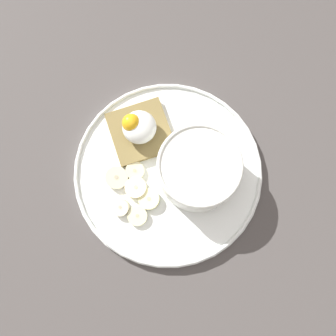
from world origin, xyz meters
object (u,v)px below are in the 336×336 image
(poached_egg, at_px, (138,126))
(banana_slice_inner, at_px, (121,208))
(oatmeal_bowl, at_px, (198,170))
(banana_slice_outer, at_px, (135,171))
(banana_slice_front, at_px, (136,188))
(banana_slice_back, at_px, (117,178))
(banana_slice_left, at_px, (149,199))
(toast_slice, at_px, (140,132))
(banana_slice_right, at_px, (138,216))

(poached_egg, distance_m, banana_slice_inner, 0.13)
(oatmeal_bowl, xyz_separation_m, banana_slice_inner, (-0.07, 0.11, -0.02))
(banana_slice_inner, bearing_deg, banana_slice_outer, -13.90)
(banana_slice_front, height_order, banana_slice_back, banana_slice_back)
(banana_slice_inner, bearing_deg, banana_slice_left, -67.41)
(poached_egg, bearing_deg, banana_slice_outer, -179.15)
(banana_slice_back, distance_m, banana_slice_outer, 0.03)
(banana_slice_left, xyz_separation_m, banana_slice_outer, (0.04, 0.03, -0.00))
(oatmeal_bowl, relative_size, banana_slice_back, 2.50)
(toast_slice, distance_m, banana_slice_right, 0.14)
(banana_slice_back, height_order, banana_slice_right, banana_slice_back)
(banana_slice_outer, bearing_deg, poached_egg, 0.85)
(poached_egg, bearing_deg, toast_slice, -100.47)
(banana_slice_back, bearing_deg, toast_slice, -19.70)
(banana_slice_front, relative_size, banana_slice_left, 0.82)
(banana_slice_back, xyz_separation_m, banana_slice_right, (-0.06, -0.04, -0.00))
(banana_slice_left, distance_m, banana_slice_outer, 0.05)
(banana_slice_left, bearing_deg, banana_slice_back, 62.40)
(banana_slice_back, height_order, banana_slice_inner, same)
(banana_slice_back, bearing_deg, banana_slice_inner, -165.17)
(banana_slice_front, bearing_deg, poached_egg, 3.78)
(oatmeal_bowl, height_order, banana_slice_left, oatmeal_bowl)
(banana_slice_left, xyz_separation_m, banana_slice_inner, (-0.02, 0.04, 0.00))
(banana_slice_left, relative_size, banana_slice_outer, 1.26)
(banana_slice_right, height_order, banana_slice_outer, banana_slice_outer)
(banana_slice_front, bearing_deg, banana_slice_right, -170.20)
(banana_slice_front, relative_size, banana_slice_outer, 1.03)
(poached_egg, distance_m, banana_slice_right, 0.14)
(toast_slice, height_order, poached_egg, poached_egg)
(toast_slice, bearing_deg, poached_egg, 79.53)
(banana_slice_front, xyz_separation_m, banana_slice_left, (-0.02, -0.02, -0.00))
(oatmeal_bowl, xyz_separation_m, toast_slice, (0.06, 0.10, -0.02))
(poached_egg, relative_size, banana_slice_front, 1.51)
(toast_slice, height_order, banana_slice_back, banana_slice_back)
(poached_egg, xyz_separation_m, banana_slice_left, (-0.11, -0.03, -0.03))
(banana_slice_right, bearing_deg, banana_slice_front, 9.80)
(banana_slice_right, bearing_deg, banana_slice_back, 35.13)
(banana_slice_outer, bearing_deg, banana_slice_right, -169.78)
(banana_slice_right, xyz_separation_m, banana_slice_inner, (0.01, 0.03, 0.00))
(banana_slice_left, bearing_deg, banana_slice_outer, 32.98)
(poached_egg, relative_size, banana_slice_right, 1.53)
(banana_slice_back, distance_m, banana_slice_right, 0.07)
(banana_slice_right, bearing_deg, banana_slice_left, -27.90)
(toast_slice, height_order, banana_slice_outer, same)
(toast_slice, relative_size, banana_slice_inner, 3.33)
(banana_slice_inner, height_order, banana_slice_outer, banana_slice_inner)
(banana_slice_inner, bearing_deg, banana_slice_front, -30.88)
(banana_slice_left, bearing_deg, oatmeal_bowl, -55.92)
(banana_slice_front, xyz_separation_m, banana_slice_back, (0.01, 0.03, 0.00))
(poached_egg, height_order, banana_slice_inner, poached_egg)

